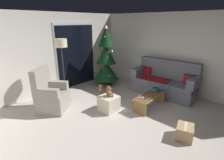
{
  "coord_description": "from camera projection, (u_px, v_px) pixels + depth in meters",
  "views": [
    {
      "loc": [
        -2.55,
        -2.02,
        2.23
      ],
      "look_at": [
        0.4,
        0.7,
        0.85
      ],
      "focal_mm": 27.59,
      "sensor_mm": 36.0,
      "label": 1
    }
  ],
  "objects": [
    {
      "name": "ground_plane",
      "position": [
        123.0,
        128.0,
        3.79
      ],
      "size": [
        7.0,
        7.0,
        0.0
      ],
      "primitive_type": "plane",
      "color": "#BCB2A8"
    },
    {
      "name": "wall_back",
      "position": [
        48.0,
        54.0,
        5.35
      ],
      "size": [
        5.72,
        0.12,
        2.5
      ],
      "primitive_type": "cube",
      "color": "silver",
      "rests_on": "ground"
    },
    {
      "name": "wall_right",
      "position": [
        182.0,
        54.0,
        5.38
      ],
      "size": [
        0.12,
        6.0,
        2.5
      ],
      "primitive_type": "cube",
      "color": "silver",
      "rests_on": "ground"
    },
    {
      "name": "patio_door_frame",
      "position": [
        76.0,
        55.0,
        6.06
      ],
      "size": [
        1.6,
        0.02,
        2.2
      ],
      "primitive_type": "cube",
      "color": "silver",
      "rests_on": "ground"
    },
    {
      "name": "patio_door_glass",
      "position": [
        77.0,
        56.0,
        6.07
      ],
      "size": [
        1.5,
        0.02,
        2.1
      ],
      "primitive_type": "cube",
      "color": "black",
      "rests_on": "ground"
    },
    {
      "name": "couch",
      "position": [
        164.0,
        82.0,
        5.42
      ],
      "size": [
        0.88,
        1.98,
        1.08
      ],
      "color": "slate",
      "rests_on": "ground"
    },
    {
      "name": "coffee_table",
      "position": [
        150.0,
        99.0,
        4.62
      ],
      "size": [
        1.1,
        0.4,
        0.36
      ],
      "color": "olive",
      "rests_on": "ground"
    },
    {
      "name": "remote_graphite",
      "position": [
        146.0,
        98.0,
        4.4
      ],
      "size": [
        0.16,
        0.07,
        0.02
      ],
      "primitive_type": "cube",
      "rotation": [
        0.0,
        0.0,
        4.86
      ],
      "color": "#333338",
      "rests_on": "coffee_table"
    },
    {
      "name": "remote_silver",
      "position": [
        141.0,
        98.0,
        4.38
      ],
      "size": [
        0.15,
        0.12,
        0.02
      ],
      "primitive_type": "cube",
      "rotation": [
        0.0,
        0.0,
        4.13
      ],
      "color": "#ADADB2",
      "rests_on": "coffee_table"
    },
    {
      "name": "book_stack",
      "position": [
        156.0,
        90.0,
        4.81
      ],
      "size": [
        0.27,
        0.21,
        0.09
      ],
      "color": "#285684",
      "rests_on": "coffee_table"
    },
    {
      "name": "cell_phone",
      "position": [
        155.0,
        88.0,
        4.8
      ],
      "size": [
        0.13,
        0.16,
        0.01
      ],
      "primitive_type": "cube",
      "rotation": [
        0.0,
        0.0,
        0.52
      ],
      "color": "black",
      "rests_on": "book_stack"
    },
    {
      "name": "christmas_tree",
      "position": [
        106.0,
        60.0,
        6.06
      ],
      "size": [
        0.88,
        0.88,
        2.12
      ],
      "color": "#4C1E19",
      "rests_on": "ground"
    },
    {
      "name": "armchair",
      "position": [
        51.0,
        96.0,
        4.44
      ],
      "size": [
        0.95,
        0.96,
        1.13
      ],
      "color": "gray",
      "rests_on": "ground"
    },
    {
      "name": "floor_lamp",
      "position": [
        61.0,
        49.0,
        4.63
      ],
      "size": [
        0.32,
        0.32,
        1.78
      ],
      "color": "#2D2D30",
      "rests_on": "ground"
    },
    {
      "name": "ottoman",
      "position": [
        109.0,
        103.0,
        4.48
      ],
      "size": [
        0.44,
        0.44,
        0.4
      ],
      "primitive_type": "cube",
      "color": "beige",
      "rests_on": "ground"
    },
    {
      "name": "teddy_bear_chestnut",
      "position": [
        109.0,
        92.0,
        4.38
      ],
      "size": [
        0.22,
        0.21,
        0.29
      ],
      "color": "brown",
      "rests_on": "ottoman"
    },
    {
      "name": "teddy_bear_honey_by_tree",
      "position": [
        101.0,
        89.0,
        5.64
      ],
      "size": [
        0.21,
        0.2,
        0.29
      ],
      "color": "tan",
      "rests_on": "ground"
    },
    {
      "name": "cardboard_box_taped_mid_floor",
      "position": [
        185.0,
        132.0,
        3.42
      ],
      "size": [
        0.45,
        0.41,
        0.28
      ],
      "color": "tan",
      "rests_on": "ground"
    }
  ]
}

